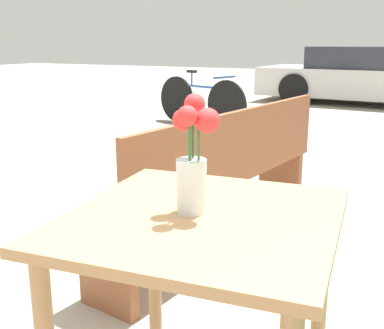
% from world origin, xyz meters
% --- Properties ---
extents(table_front, '(0.81, 0.84, 0.75)m').
position_xyz_m(table_front, '(0.00, 0.00, 0.62)').
color(table_front, tan).
rests_on(table_front, ground_plane).
extents(flower_vase, '(0.15, 0.14, 0.33)m').
position_xyz_m(flower_vase, '(-0.03, 0.00, 0.89)').
color(flower_vase, silver).
rests_on(flower_vase, table_front).
extents(bench_near, '(0.65, 1.99, 0.85)m').
position_xyz_m(bench_near, '(-0.48, 1.36, 0.48)').
color(bench_near, brown).
rests_on(bench_near, ground_plane).
extents(bicycle, '(1.64, 0.65, 0.81)m').
position_xyz_m(bicycle, '(-2.49, 5.26, 0.37)').
color(bicycle, black).
rests_on(bicycle, ground_plane).
extents(parked_car, '(4.59, 2.04, 1.12)m').
position_xyz_m(parked_car, '(-0.47, 9.07, 0.54)').
color(parked_car, silver).
rests_on(parked_car, ground_plane).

